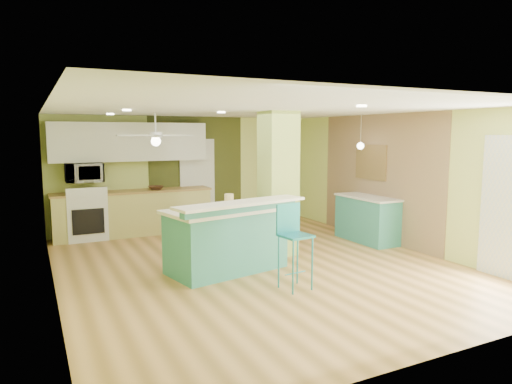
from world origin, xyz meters
TOP-DOWN VIEW (x-y plane):
  - floor at (0.00, 0.00)m, footprint 6.00×7.00m
  - ceiling at (0.00, 0.00)m, footprint 6.00×7.00m
  - wall_back at (0.00, 3.50)m, footprint 6.00×0.01m
  - wall_front at (0.00, -3.50)m, footprint 6.00×0.01m
  - wall_left at (-3.00, 0.00)m, footprint 0.01×7.00m
  - wall_right at (3.00, 0.00)m, footprint 0.01×7.00m
  - wood_panel at (2.99, 0.60)m, footprint 0.02×3.40m
  - olive_accent at (0.20, 3.49)m, footprint 2.20×0.02m
  - interior_door at (0.20, 3.46)m, footprint 0.82×0.05m
  - column at (0.65, 0.50)m, footprint 0.55×0.55m
  - kitchen_run at (-1.30, 3.20)m, footprint 3.25×0.63m
  - stove at (-2.25, 3.19)m, footprint 0.76×0.66m
  - upper_cabinets at (-1.30, 3.32)m, footprint 3.20×0.34m
  - microwave at (-2.25, 3.20)m, footprint 0.70×0.48m
  - ceiling_fan at (-1.10, 2.00)m, footprint 1.41×1.41m
  - pendant_lamp at (2.65, 0.75)m, footprint 0.14×0.14m
  - wall_decor at (2.96, 0.80)m, footprint 0.03×0.90m
  - peninsula at (-0.54, -0.03)m, footprint 2.17×1.50m
  - bar_stool at (-0.05, -1.16)m, footprint 0.43×0.43m
  - side_counter at (2.70, 0.55)m, footprint 0.59×1.39m
  - fruit_bowl at (-0.84, 3.12)m, footprint 0.35×0.35m
  - canister at (-0.41, 0.19)m, footprint 0.15×0.15m

SIDE VIEW (x-z plane):
  - floor at x=0.00m, z-range -0.01..0.00m
  - side_counter at x=2.70m, z-range 0.00..0.90m
  - stove at x=-2.25m, z-range -0.08..1.00m
  - kitchen_run at x=-1.30m, z-range 0.00..0.94m
  - peninsula at x=-0.54m, z-range -0.04..1.09m
  - bar_stool at x=-0.05m, z-range 0.20..1.37m
  - fruit_bowl at x=-0.84m, z-range 0.94..1.02m
  - interior_door at x=0.20m, z-range 0.00..2.00m
  - canister at x=-0.41m, z-range 0.98..1.17m
  - wall_back at x=0.00m, z-range 0.00..2.50m
  - wall_front at x=0.00m, z-range 0.00..2.50m
  - wall_left at x=-3.00m, z-range 0.00..2.50m
  - wall_right at x=3.00m, z-range 0.00..2.50m
  - wood_panel at x=2.99m, z-range 0.00..2.50m
  - olive_accent at x=0.20m, z-range 0.00..2.50m
  - column at x=0.65m, z-range 0.00..2.50m
  - microwave at x=-2.25m, z-range 1.16..1.55m
  - wall_decor at x=2.96m, z-range 1.20..1.90m
  - pendant_lamp at x=2.65m, z-range 1.54..2.23m
  - upper_cabinets at x=-1.30m, z-range 1.55..2.35m
  - ceiling_fan at x=-1.10m, z-range 1.77..2.38m
  - ceiling at x=0.00m, z-range 2.50..2.51m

